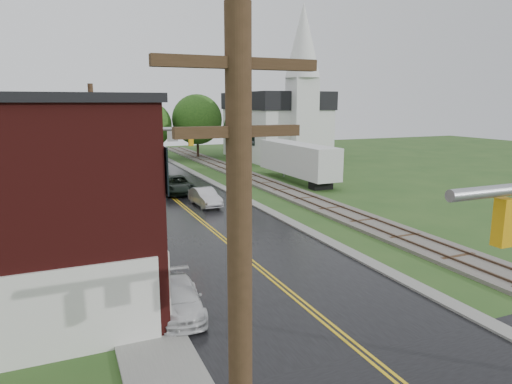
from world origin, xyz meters
TOP-DOWN VIEW (x-y plane):
  - main_road at (0.00, 30.00)m, footprint 10.00×90.00m
  - curb_right at (5.40, 35.00)m, footprint 0.80×70.00m
  - sidewalk_left at (-6.20, 25.00)m, footprint 2.40×50.00m
  - yellow_house at (-11.00, 26.00)m, footprint 8.00×7.00m
  - darkred_building at (-10.00, 35.00)m, footprint 7.00×6.00m
  - church at (20.00, 53.74)m, footprint 10.40×18.40m
  - railroad at (10.00, 35.00)m, footprint 3.20×80.00m
  - traffic_signal_far at (-3.47, 27.00)m, footprint 7.34×0.43m
  - utility_pole_b at (-6.80, 22.00)m, footprint 1.80×0.28m
  - utility_pole_c at (-6.80, 44.00)m, footprint 1.80×0.28m
  - tree_left_e at (-8.85, 45.90)m, footprint 6.40×6.40m
  - suv_dark at (0.80, 35.02)m, footprint 2.83×5.65m
  - sedan_silver at (1.62, 29.19)m, footprint 1.72×4.30m
  - pickup_white at (-4.80, 11.69)m, footprint 2.08×4.26m
  - semi_trailer at (13.70, 36.27)m, footprint 2.83×12.40m

SIDE VIEW (x-z plane):
  - main_road at x=0.00m, z-range -0.01..0.01m
  - curb_right at x=5.40m, z-range -0.06..0.06m
  - sidewalk_left at x=-6.20m, z-range -0.06..0.06m
  - railroad at x=10.00m, z-range -0.04..0.26m
  - pickup_white at x=-4.80m, z-range 0.00..1.19m
  - sedan_silver at x=1.62m, z-range 0.00..1.39m
  - suv_dark at x=0.80m, z-range 0.00..1.54m
  - darkred_building at x=-10.00m, z-range 0.00..4.40m
  - semi_trailer at x=13.70m, z-range 0.36..4.26m
  - yellow_house at x=-11.00m, z-range 0.00..6.40m
  - utility_pole_b at x=-6.80m, z-range 0.22..9.22m
  - utility_pole_c at x=-6.80m, z-range 0.22..9.22m
  - tree_left_e at x=-8.85m, z-range 0.73..8.89m
  - traffic_signal_far at x=-3.47m, z-range 1.37..8.57m
  - church at x=20.00m, z-range -4.17..15.83m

